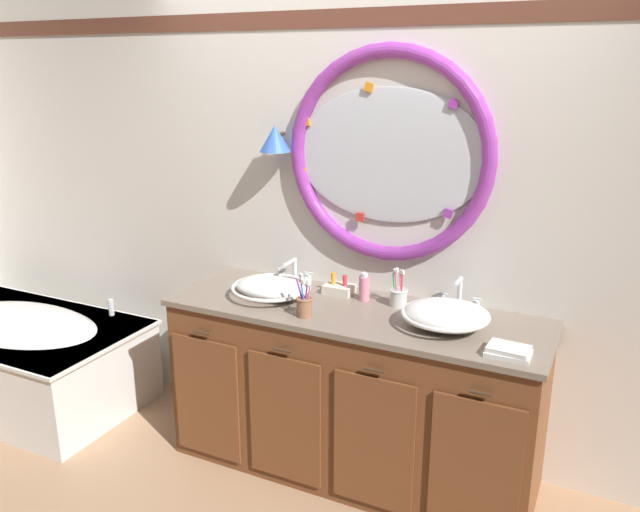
{
  "coord_description": "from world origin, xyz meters",
  "views": [
    {
      "loc": [
        1.23,
        -2.5,
        2.1
      ],
      "look_at": [
        -0.1,
        0.25,
        1.17
      ],
      "focal_mm": 35.49,
      "sensor_mm": 36.0,
      "label": 1
    }
  ],
  "objects_px": {
    "bathtub": "(25,353)",
    "sink_basin_left": "(271,288)",
    "toiletry_basket": "(339,288)",
    "sink_basin_right": "(445,315)",
    "soap_dispenser": "(364,288)",
    "folded_hand_towel": "(508,351)",
    "toothbrush_holder_left": "(304,305)",
    "toothbrush_holder_right": "(398,296)"
  },
  "relations": [
    {
      "from": "folded_hand_towel",
      "to": "toiletry_basket",
      "type": "relative_size",
      "value": 1.21
    },
    {
      "from": "sink_basin_left",
      "to": "bathtub",
      "type": "bearing_deg",
      "value": -172.9
    },
    {
      "from": "bathtub",
      "to": "sink_basin_right",
      "type": "bearing_deg",
      "value": 4.61
    },
    {
      "from": "sink_basin_right",
      "to": "toiletry_basket",
      "type": "distance_m",
      "value": 0.67
    },
    {
      "from": "sink_basin_left",
      "to": "folded_hand_towel",
      "type": "relative_size",
      "value": 2.3
    },
    {
      "from": "sink_basin_left",
      "to": "folded_hand_towel",
      "type": "xyz_separation_m",
      "value": [
        1.26,
        -0.18,
        -0.03
      ]
    },
    {
      "from": "soap_dispenser",
      "to": "folded_hand_towel",
      "type": "xyz_separation_m",
      "value": [
        0.8,
        -0.34,
        -0.05
      ]
    },
    {
      "from": "soap_dispenser",
      "to": "folded_hand_towel",
      "type": "distance_m",
      "value": 0.87
    },
    {
      "from": "sink_basin_right",
      "to": "toothbrush_holder_left",
      "type": "xyz_separation_m",
      "value": [
        -0.65,
        -0.17,
        -0.01
      ]
    },
    {
      "from": "folded_hand_towel",
      "to": "soap_dispenser",
      "type": "bearing_deg",
      "value": 156.67
    },
    {
      "from": "sink_basin_left",
      "to": "toiletry_basket",
      "type": "distance_m",
      "value": 0.36
    },
    {
      "from": "bathtub",
      "to": "soap_dispenser",
      "type": "bearing_deg",
      "value": 9.92
    },
    {
      "from": "toothbrush_holder_right",
      "to": "toiletry_basket",
      "type": "xyz_separation_m",
      "value": [
        -0.35,
        0.03,
        -0.02
      ]
    },
    {
      "from": "soap_dispenser",
      "to": "toiletry_basket",
      "type": "relative_size",
      "value": 1.03
    },
    {
      "from": "bathtub",
      "to": "sink_basin_left",
      "type": "distance_m",
      "value": 1.85
    },
    {
      "from": "toothbrush_holder_right",
      "to": "toiletry_basket",
      "type": "height_order",
      "value": "toothbrush_holder_right"
    },
    {
      "from": "toothbrush_holder_left",
      "to": "toothbrush_holder_right",
      "type": "xyz_separation_m",
      "value": [
        0.37,
        0.34,
        -0.01
      ]
    },
    {
      "from": "sink_basin_right",
      "to": "toiletry_basket",
      "type": "bearing_deg",
      "value": 162.42
    },
    {
      "from": "bathtub",
      "to": "toothbrush_holder_left",
      "type": "bearing_deg",
      "value": 1.38
    },
    {
      "from": "toothbrush_holder_left",
      "to": "bathtub",
      "type": "bearing_deg",
      "value": -178.62
    },
    {
      "from": "sink_basin_right",
      "to": "toiletry_basket",
      "type": "relative_size",
      "value": 2.7
    },
    {
      "from": "folded_hand_towel",
      "to": "toiletry_basket",
      "type": "distance_m",
      "value": 1.03
    },
    {
      "from": "bathtub",
      "to": "soap_dispenser",
      "type": "relative_size",
      "value": 9.58
    },
    {
      "from": "sink_basin_left",
      "to": "soap_dispenser",
      "type": "relative_size",
      "value": 2.69
    },
    {
      "from": "sink_basin_right",
      "to": "soap_dispenser",
      "type": "relative_size",
      "value": 2.61
    },
    {
      "from": "sink_basin_right",
      "to": "toiletry_basket",
      "type": "height_order",
      "value": "sink_basin_right"
    },
    {
      "from": "bathtub",
      "to": "toiletry_basket",
      "type": "xyz_separation_m",
      "value": [
        2.02,
        0.42,
        0.63
      ]
    },
    {
      "from": "folded_hand_towel",
      "to": "toiletry_basket",
      "type": "xyz_separation_m",
      "value": [
        -0.96,
        0.38,
        0.01
      ]
    },
    {
      "from": "sink_basin_right",
      "to": "folded_hand_towel",
      "type": "distance_m",
      "value": 0.37
    },
    {
      "from": "sink_basin_left",
      "to": "toothbrush_holder_right",
      "type": "height_order",
      "value": "toothbrush_holder_right"
    },
    {
      "from": "toothbrush_holder_left",
      "to": "toothbrush_holder_right",
      "type": "distance_m",
      "value": 0.5
    },
    {
      "from": "folded_hand_towel",
      "to": "toiletry_basket",
      "type": "bearing_deg",
      "value": 158.47
    },
    {
      "from": "bathtub",
      "to": "toothbrush_holder_left",
      "type": "distance_m",
      "value": 2.11
    },
    {
      "from": "toothbrush_holder_right",
      "to": "toiletry_basket",
      "type": "relative_size",
      "value": 1.36
    },
    {
      "from": "soap_dispenser",
      "to": "sink_basin_left",
      "type": "bearing_deg",
      "value": -160.07
    },
    {
      "from": "sink_basin_left",
      "to": "toiletry_basket",
      "type": "xyz_separation_m",
      "value": [
        0.3,
        0.2,
        -0.02
      ]
    },
    {
      "from": "soap_dispenser",
      "to": "toiletry_basket",
      "type": "height_order",
      "value": "soap_dispenser"
    },
    {
      "from": "bathtub",
      "to": "sink_basin_left",
      "type": "height_order",
      "value": "sink_basin_left"
    },
    {
      "from": "sink_basin_left",
      "to": "toothbrush_holder_right",
      "type": "bearing_deg",
      "value": 14.59
    },
    {
      "from": "bathtub",
      "to": "toothbrush_holder_left",
      "type": "height_order",
      "value": "toothbrush_holder_left"
    },
    {
      "from": "bathtub",
      "to": "toiletry_basket",
      "type": "relative_size",
      "value": 9.89
    },
    {
      "from": "bathtub",
      "to": "folded_hand_towel",
      "type": "relative_size",
      "value": 8.17
    }
  ]
}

